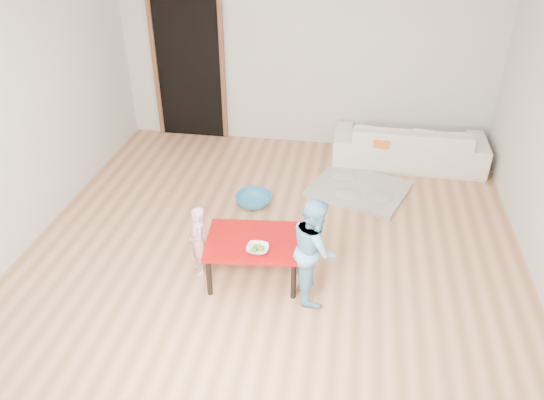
% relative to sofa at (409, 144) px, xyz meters
% --- Properties ---
extents(floor, '(5.00, 5.00, 0.01)m').
position_rel_sofa_xyz_m(floor, '(-1.43, -2.05, -0.28)').
color(floor, '#A37045').
rests_on(floor, ground).
extents(back_wall, '(5.00, 0.02, 2.60)m').
position_rel_sofa_xyz_m(back_wall, '(-1.43, 0.45, 1.02)').
color(back_wall, silver).
rests_on(back_wall, floor).
extents(left_wall, '(0.02, 5.00, 2.60)m').
position_rel_sofa_xyz_m(left_wall, '(-3.93, -2.05, 1.02)').
color(left_wall, silver).
rests_on(left_wall, floor).
extents(doorway, '(1.02, 0.08, 2.11)m').
position_rel_sofa_xyz_m(doorway, '(-3.03, 0.43, 0.74)').
color(doorway, brown).
rests_on(doorway, back_wall).
extents(sofa, '(1.94, 0.77, 0.56)m').
position_rel_sofa_xyz_m(sofa, '(0.00, 0.00, 0.00)').
color(sofa, white).
rests_on(sofa, floor).
extents(cushion, '(0.46, 0.42, 0.11)m').
position_rel_sofa_xyz_m(cushion, '(-0.45, -0.20, 0.14)').
color(cushion, orange).
rests_on(cushion, sofa).
extents(red_table, '(0.92, 0.73, 0.43)m').
position_rel_sofa_xyz_m(red_table, '(-1.55, -2.60, -0.07)').
color(red_table, '#9C0908').
rests_on(red_table, floor).
extents(bowl, '(0.20, 0.20, 0.05)m').
position_rel_sofa_xyz_m(bowl, '(-1.48, -2.77, 0.17)').
color(bowl, white).
rests_on(bowl, red_table).
extents(broccoli, '(0.12, 0.12, 0.06)m').
position_rel_sofa_xyz_m(broccoli, '(-1.48, -2.77, 0.18)').
color(broccoli, '#2D5919').
rests_on(broccoli, red_table).
extents(child_pink, '(0.27, 0.31, 0.71)m').
position_rel_sofa_xyz_m(child_pink, '(-2.08, -2.61, 0.07)').
color(child_pink, '#D86279').
rests_on(child_pink, floor).
extents(child_blue, '(0.48, 0.56, 1.00)m').
position_rel_sofa_xyz_m(child_blue, '(-0.98, -2.74, 0.22)').
color(child_blue, '#6CC7FA').
rests_on(child_blue, floor).
extents(basin, '(0.42, 0.42, 0.13)m').
position_rel_sofa_xyz_m(basin, '(-1.80, -1.35, -0.22)').
color(basin, teal).
rests_on(basin, floor).
extents(blanket, '(1.33, 1.22, 0.05)m').
position_rel_sofa_xyz_m(blanket, '(-0.60, -0.83, -0.25)').
color(blanket, '#B8B3A2').
rests_on(blanket, floor).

